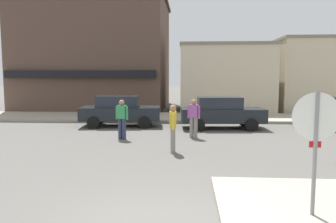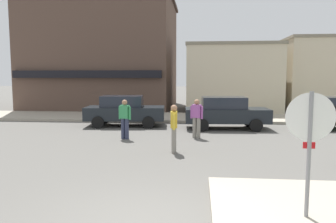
{
  "view_description": "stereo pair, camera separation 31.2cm",
  "coord_description": "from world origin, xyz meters",
  "px_view_note": "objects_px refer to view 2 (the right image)",
  "views": [
    {
      "loc": [
        0.57,
        -5.21,
        2.54
      ],
      "look_at": [
        -0.04,
        4.5,
        1.5
      ],
      "focal_mm": 35.0,
      "sensor_mm": 36.0,
      "label": 1
    },
    {
      "loc": [
        0.88,
        -5.19,
        2.54
      ],
      "look_at": [
        -0.04,
        4.5,
        1.5
      ],
      "focal_mm": 35.0,
      "sensor_mm": 36.0,
      "label": 2
    }
  ],
  "objects_px": {
    "stop_sign": "(310,138)",
    "pedestrian_crossing_near": "(125,118)",
    "pedestrian_kerb_side": "(197,117)",
    "parked_car_second": "(226,112)",
    "parked_car_nearest": "(125,110)",
    "pedestrian_crossing_far": "(174,127)"
  },
  "relations": [
    {
      "from": "parked_car_second",
      "to": "stop_sign",
      "type": "bearing_deg",
      "value": -87.01
    },
    {
      "from": "parked_car_second",
      "to": "pedestrian_crossing_far",
      "type": "height_order",
      "value": "pedestrian_crossing_far"
    },
    {
      "from": "pedestrian_crossing_near",
      "to": "pedestrian_crossing_far",
      "type": "xyz_separation_m",
      "value": [
        2.18,
        -2.21,
        0.0
      ]
    },
    {
      "from": "pedestrian_crossing_near",
      "to": "parked_car_second",
      "type": "bearing_deg",
      "value": 35.46
    },
    {
      "from": "pedestrian_crossing_near",
      "to": "stop_sign",
      "type": "bearing_deg",
      "value": -56.6
    },
    {
      "from": "parked_car_second",
      "to": "pedestrian_crossing_near",
      "type": "relative_size",
      "value": 2.54
    },
    {
      "from": "stop_sign",
      "to": "pedestrian_kerb_side",
      "type": "height_order",
      "value": "stop_sign"
    },
    {
      "from": "pedestrian_crossing_far",
      "to": "pedestrian_crossing_near",
      "type": "bearing_deg",
      "value": 134.62
    },
    {
      "from": "pedestrian_crossing_near",
      "to": "pedestrian_crossing_far",
      "type": "bearing_deg",
      "value": -45.38
    },
    {
      "from": "parked_car_nearest",
      "to": "pedestrian_kerb_side",
      "type": "height_order",
      "value": "pedestrian_kerb_side"
    },
    {
      "from": "stop_sign",
      "to": "pedestrian_crossing_near",
      "type": "bearing_deg",
      "value": 123.4
    },
    {
      "from": "parked_car_nearest",
      "to": "pedestrian_crossing_far",
      "type": "xyz_separation_m",
      "value": [
        3.0,
        -5.7,
        0.06
      ]
    },
    {
      "from": "pedestrian_crossing_near",
      "to": "pedestrian_crossing_far",
      "type": "height_order",
      "value": "same"
    },
    {
      "from": "parked_car_second",
      "to": "pedestrian_crossing_far",
      "type": "distance_m",
      "value": 5.69
    },
    {
      "from": "pedestrian_crossing_near",
      "to": "pedestrian_kerb_side",
      "type": "xyz_separation_m",
      "value": [
        2.91,
        0.5,
        0.0
      ]
    },
    {
      "from": "parked_car_second",
      "to": "pedestrian_kerb_side",
      "type": "height_order",
      "value": "pedestrian_kerb_side"
    },
    {
      "from": "pedestrian_kerb_side",
      "to": "parked_car_second",
      "type": "bearing_deg",
      "value": 61.36
    },
    {
      "from": "parked_car_second",
      "to": "pedestrian_crossing_near",
      "type": "distance_m",
      "value": 5.29
    },
    {
      "from": "parked_car_nearest",
      "to": "pedestrian_crossing_far",
      "type": "height_order",
      "value": "pedestrian_crossing_far"
    },
    {
      "from": "parked_car_nearest",
      "to": "parked_car_second",
      "type": "relative_size",
      "value": 1.01
    },
    {
      "from": "stop_sign",
      "to": "parked_car_second",
      "type": "xyz_separation_m",
      "value": [
        -0.55,
        10.43,
        -0.71
      ]
    },
    {
      "from": "parked_car_nearest",
      "to": "stop_sign",
      "type": "bearing_deg",
      "value": -62.41
    }
  ]
}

